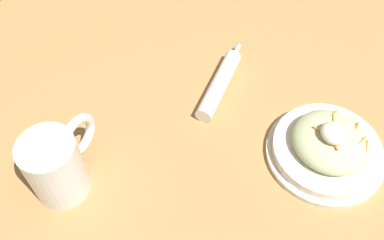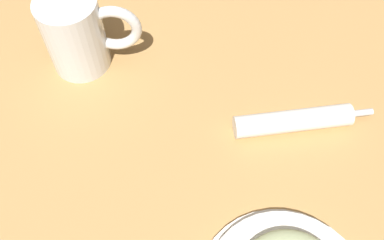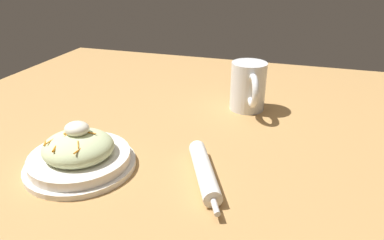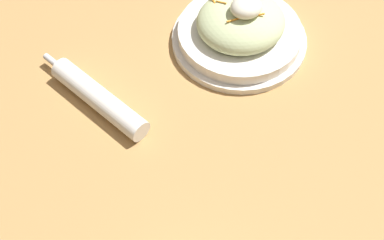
# 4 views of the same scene
# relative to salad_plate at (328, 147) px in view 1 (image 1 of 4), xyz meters

# --- Properties ---
(ground_plane) EXTENTS (1.43, 1.43, 0.00)m
(ground_plane) POSITION_rel_salad_plate_xyz_m (-0.12, -0.18, -0.03)
(ground_plane) COLOR #B2844C
(salad_plate) EXTENTS (0.22, 0.22, 0.10)m
(salad_plate) POSITION_rel_salad_plate_xyz_m (0.00, 0.00, 0.00)
(salad_plate) COLOR white
(salad_plate) RESTS_ON ground_plane
(beer_mug) EXTENTS (0.10, 0.16, 0.13)m
(beer_mug) POSITION_rel_salad_plate_xyz_m (-0.28, -0.40, 0.03)
(beer_mug) COLOR white
(beer_mug) RESTS_ON ground_plane
(napkin_roll) EXTENTS (0.11, 0.21, 0.03)m
(napkin_roll) POSITION_rel_salad_plate_xyz_m (-0.25, -0.03, -0.01)
(napkin_roll) COLOR white
(napkin_roll) RESTS_ON ground_plane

